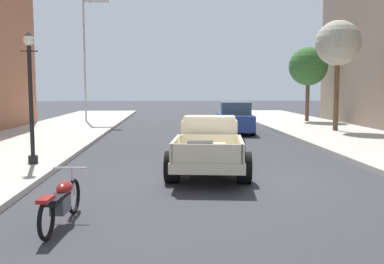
% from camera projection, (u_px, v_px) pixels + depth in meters
% --- Properties ---
extents(ground_plane, '(140.00, 140.00, 0.00)m').
position_uv_depth(ground_plane, '(218.00, 178.00, 11.41)').
color(ground_plane, '#333338').
extents(hotrod_truck_cream, '(2.55, 5.07, 1.58)m').
position_uv_depth(hotrod_truck_cream, '(209.00, 145.00, 12.40)').
color(hotrod_truck_cream, beige).
rests_on(hotrod_truck_cream, ground).
extents(motorcycle_parked, '(0.62, 2.12, 0.93)m').
position_uv_depth(motorcycle_parked, '(61.00, 201.00, 7.46)').
color(motorcycle_parked, black).
rests_on(motorcycle_parked, ground).
extents(car_background_blue, '(2.11, 4.42, 1.65)m').
position_uv_depth(car_background_blue, '(235.00, 118.00, 22.98)').
color(car_background_blue, '#284293').
rests_on(car_background_blue, ground).
extents(street_lamp_near, '(0.50, 0.32, 3.85)m').
position_uv_depth(street_lamp_near, '(30.00, 88.00, 12.58)').
color(street_lamp_near, black).
rests_on(street_lamp_near, sidewalk_left).
extents(flagpole, '(1.74, 0.16, 9.16)m').
position_uv_depth(flagpole, '(88.00, 37.00, 28.74)').
color(flagpole, '#B2B2B7').
rests_on(flagpole, sidewalk_left).
extents(street_tree_second, '(2.33, 2.33, 5.71)m').
position_uv_depth(street_tree_second, '(338.00, 44.00, 22.40)').
color(street_tree_second, brown).
rests_on(street_tree_second, sidewalk_right).
extents(street_tree_third, '(2.57, 2.57, 4.97)m').
position_uv_depth(street_tree_third, '(308.00, 67.00, 28.97)').
color(street_tree_third, brown).
rests_on(street_tree_third, sidewalk_right).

